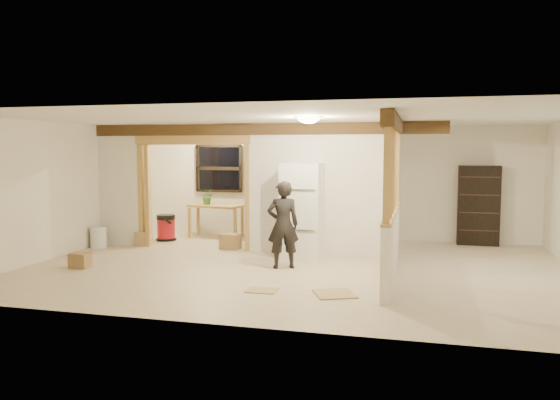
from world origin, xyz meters
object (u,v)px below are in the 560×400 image
(work_table, at_px, (216,221))
(bookshelf, at_px, (479,206))
(refrigerator, at_px, (302,211))
(shop_vac, at_px, (166,227))
(woman, at_px, (283,225))

(work_table, bearing_deg, bookshelf, 16.49)
(bookshelf, bearing_deg, refrigerator, -145.52)
(shop_vac, bearing_deg, work_table, 35.48)
(woman, height_order, work_table, woman)
(work_table, distance_m, shop_vac, 1.13)
(work_table, height_order, bookshelf, bookshelf)
(woman, relative_size, bookshelf, 0.89)
(shop_vac, relative_size, bookshelf, 0.35)
(refrigerator, xyz_separation_m, work_table, (-2.38, 1.81, -0.50))
(woman, relative_size, work_table, 1.25)
(woman, height_order, bookshelf, bookshelf)
(refrigerator, distance_m, work_table, 3.03)
(refrigerator, height_order, work_table, refrigerator)
(work_table, bearing_deg, refrigerator, -25.14)
(woman, xyz_separation_m, bookshelf, (3.40, 3.20, 0.09))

